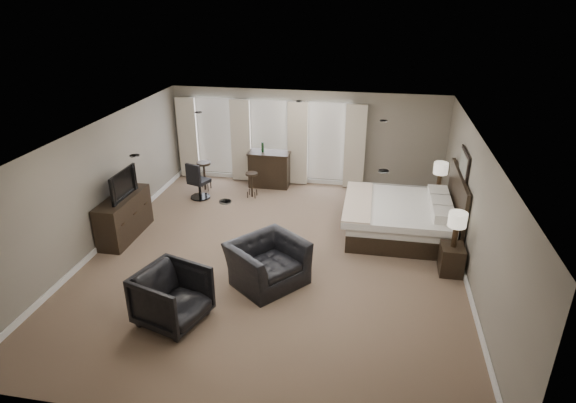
% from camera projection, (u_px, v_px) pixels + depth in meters
% --- Properties ---
extents(room, '(7.60, 8.60, 2.64)m').
position_uv_depth(room, '(274.00, 200.00, 9.38)').
color(room, brown).
rests_on(room, ground).
extents(window_bay, '(5.25, 0.20, 2.30)m').
position_uv_depth(window_bay, '(269.00, 141.00, 13.27)').
color(window_bay, silver).
rests_on(window_bay, room).
extents(bed, '(2.36, 2.25, 1.50)m').
position_uv_depth(bed, '(404.00, 204.00, 10.54)').
color(bed, silver).
rests_on(bed, ground).
extents(nightstand_near, '(0.43, 0.53, 0.58)m').
position_uv_depth(nightstand_near, '(451.00, 259.00, 9.28)').
color(nightstand_near, black).
rests_on(nightstand_near, ground).
extents(nightstand_far, '(0.41, 0.50, 0.55)m').
position_uv_depth(nightstand_far, '(436.00, 200.00, 11.89)').
color(nightstand_far, black).
rests_on(nightstand_far, ground).
extents(lamp_near, '(0.34, 0.34, 0.71)m').
position_uv_depth(lamp_near, '(456.00, 230.00, 9.01)').
color(lamp_near, beige).
rests_on(lamp_near, nightstand_near).
extents(lamp_far, '(0.34, 0.34, 0.70)m').
position_uv_depth(lamp_far, '(440.00, 176.00, 11.63)').
color(lamp_far, beige).
rests_on(lamp_far, nightstand_far).
extents(wall_art, '(0.04, 0.96, 0.56)m').
position_uv_depth(wall_art, '(464.00, 164.00, 9.94)').
color(wall_art, slate).
rests_on(wall_art, room).
extents(dresser, '(0.53, 1.64, 0.95)m').
position_uv_depth(dresser, '(124.00, 217.00, 10.56)').
color(dresser, black).
rests_on(dresser, ground).
extents(tv, '(0.61, 1.05, 0.14)m').
position_uv_depth(tv, '(121.00, 194.00, 10.34)').
color(tv, black).
rests_on(tv, dresser).
extents(armchair_near, '(1.47, 1.53, 1.13)m').
position_uv_depth(armchair_near, '(267.00, 256.00, 8.85)').
color(armchair_near, black).
rests_on(armchair_near, ground).
extents(armchair_far, '(1.20, 1.24, 1.03)m').
position_uv_depth(armchair_far, '(172.00, 294.00, 7.83)').
color(armchair_far, black).
rests_on(armchair_far, ground).
extents(bar_counter, '(1.13, 0.59, 0.99)m').
position_uv_depth(bar_counter, '(269.00, 169.00, 13.28)').
color(bar_counter, black).
rests_on(bar_counter, ground).
extents(bar_stool_left, '(0.41, 0.41, 0.79)m').
position_uv_depth(bar_stool_left, '(205.00, 176.00, 13.06)').
color(bar_stool_left, black).
rests_on(bar_stool_left, ground).
extents(bar_stool_right, '(0.42, 0.42, 0.67)m').
position_uv_depth(bar_stool_right, '(252.00, 185.00, 12.63)').
color(bar_stool_right, black).
rests_on(bar_stool_right, ground).
extents(desk_chair, '(0.65, 0.65, 1.00)m').
position_uv_depth(desk_chair, '(199.00, 180.00, 12.49)').
color(desk_chair, black).
rests_on(desk_chair, ground).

